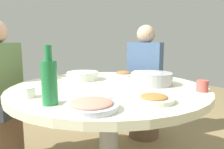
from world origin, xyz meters
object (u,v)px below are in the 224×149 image
object	(u,v)px
green_bottle	(49,81)
dish_tofu_braise	(154,99)
round_dining_table	(109,101)
rice_bowl	(151,78)
dish_stirfry	(123,74)
stool_for_diner_left	(144,116)
soup_bowl	(83,76)
tea_cup_side	(29,92)
stool_for_diner_right	(4,139)
tea_cup_far	(202,86)
diner_left	(145,67)
tea_cup_near	(49,75)
dish_shrimp	(92,105)

from	to	relation	value
green_bottle	dish_tofu_braise	bearing A→B (deg)	-32.31
round_dining_table	rice_bowl	size ratio (longest dim) A/B	4.55
dish_stirfry	stool_for_diner_left	xyz separation A→B (m)	(0.41, 0.13, -0.53)
soup_bowl	stool_for_diner_left	size ratio (longest dim) A/B	0.56
tea_cup_side	stool_for_diner_right	xyz separation A→B (m)	(-0.03, 0.72, -0.54)
dish_tofu_braise	green_bottle	size ratio (longest dim) A/B	0.73
round_dining_table	rice_bowl	xyz separation A→B (m)	(0.26, -0.15, 0.15)
round_dining_table	tea_cup_far	xyz separation A→B (m)	(0.35, -0.48, 0.14)
soup_bowl	tea_cup_side	bearing A→B (deg)	-149.32
stool_for_diner_left	stool_for_diner_right	distance (m)	1.38
diner_left	green_bottle	bearing A→B (deg)	-155.09
tea_cup_side	tea_cup_near	bearing A→B (deg)	58.72
dish_stirfry	diner_left	distance (m)	0.44
dish_tofu_braise	green_bottle	world-z (taller)	green_bottle
soup_bowl	stool_for_diner_left	distance (m)	0.98
rice_bowl	diner_left	bearing A→B (deg)	46.99
dish_shrimp	dish_tofu_braise	xyz separation A→B (m)	(0.31, -0.08, -0.00)
stool_for_diner_left	rice_bowl	bearing A→B (deg)	-133.01
tea_cup_side	diner_left	size ratio (longest dim) A/B	0.09
green_bottle	tea_cup_near	size ratio (longest dim) A/B	3.86
round_dining_table	diner_left	world-z (taller)	diner_left
tea_cup_near	stool_for_diner_left	size ratio (longest dim) A/B	0.16
soup_bowl	round_dining_table	bearing A→B (deg)	-85.28
dish_tofu_braise	tea_cup_near	world-z (taller)	tea_cup_near
green_bottle	round_dining_table	bearing A→B (deg)	20.32
dish_stirfry	dish_tofu_braise	world-z (taller)	dish_stirfry
green_bottle	tea_cup_near	bearing A→B (deg)	69.88
tea_cup_side	dish_shrimp	bearing A→B (deg)	-67.04
rice_bowl	green_bottle	distance (m)	0.75
rice_bowl	diner_left	xyz separation A→B (m)	(0.52, 0.56, -0.01)
dish_stirfry	tea_cup_near	xyz separation A→B (m)	(-0.60, 0.22, 0.01)
tea_cup_far	diner_left	size ratio (longest dim) A/B	0.09
tea_cup_side	rice_bowl	bearing A→B (deg)	-11.72
soup_bowl	tea_cup_near	distance (m)	0.28
dish_shrimp	soup_bowl	bearing A→B (deg)	63.42
round_dining_table	stool_for_diner_left	xyz separation A→B (m)	(0.78, 0.41, -0.40)
green_bottle	tea_cup_near	distance (m)	0.72
dish_stirfry	dish_tofu_braise	size ratio (longest dim) A/B	0.99
tea_cup_far	stool_for_diner_left	size ratio (longest dim) A/B	0.15
dish_stirfry	green_bottle	distance (m)	0.97
soup_bowl	dish_tofu_braise	bearing A→B (deg)	-91.90
round_dining_table	tea_cup_near	bearing A→B (deg)	115.23
tea_cup_near	stool_for_diner_right	distance (m)	0.68
dish_shrimp	tea_cup_far	xyz separation A→B (m)	(0.72, -0.11, 0.01)
round_dining_table	diner_left	bearing A→B (deg)	27.58
dish_stirfry	stool_for_diner_right	xyz separation A→B (m)	(-0.93, 0.46, -0.53)
tea_cup_far	diner_left	distance (m)	0.99
soup_bowl	stool_for_diner_right	size ratio (longest dim) A/B	0.56
dish_shrimp	stool_for_diner_right	size ratio (longest dim) A/B	0.54
rice_bowl	tea_cup_near	xyz separation A→B (m)	(-0.50, 0.65, -0.01)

